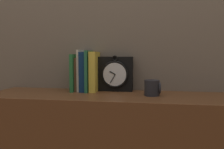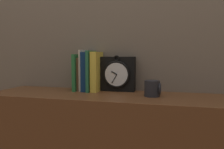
{
  "view_description": "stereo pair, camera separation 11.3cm",
  "coord_description": "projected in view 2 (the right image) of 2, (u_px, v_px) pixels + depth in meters",
  "views": [
    {
      "loc": [
        0.18,
        -1.11,
        1.1
      ],
      "look_at": [
        0.0,
        0.0,
        1.0
      ],
      "focal_mm": 35.0,
      "sensor_mm": 36.0,
      "label": 1
    },
    {
      "loc": [
        0.29,
        -1.09,
        1.1
      ],
      "look_at": [
        0.0,
        0.0,
        1.0
      ],
      "focal_mm": 35.0,
      "sensor_mm": 36.0,
      "label": 2
    }
  ],
  "objects": [
    {
      "name": "book_slot4_green",
      "position": [
        91.0,
        71.0,
        1.26
      ],
      "size": [
        0.02,
        0.14,
        0.23
      ],
      "color": "#286C44",
      "rests_on": "bookshelf"
    },
    {
      "name": "book_slot3_navy",
      "position": [
        87.0,
        71.0,
        1.27
      ],
      "size": [
        0.03,
        0.13,
        0.22
      ],
      "color": "navy",
      "rests_on": "bookshelf"
    },
    {
      "name": "book_slot1_brown",
      "position": [
        81.0,
        74.0,
        1.29
      ],
      "size": [
        0.01,
        0.11,
        0.19
      ],
      "color": "brown",
      "rests_on": "bookshelf"
    },
    {
      "name": "book_slot2_cream",
      "position": [
        84.0,
        70.0,
        1.28
      ],
      "size": [
        0.01,
        0.12,
        0.24
      ],
      "color": "beige",
      "rests_on": "bookshelf"
    },
    {
      "name": "book_slot5_yellow",
      "position": [
        97.0,
        72.0,
        1.25
      ],
      "size": [
        0.04,
        0.13,
        0.23
      ],
      "color": "yellow",
      "rests_on": "bookshelf"
    },
    {
      "name": "wall_back",
      "position": [
        121.0,
        22.0,
        1.3
      ],
      "size": [
        6.0,
        0.05,
        2.6
      ],
      "color": "#756656",
      "rests_on": "ground_plane"
    },
    {
      "name": "clock",
      "position": [
        118.0,
        74.0,
        1.25
      ],
      "size": [
        0.2,
        0.08,
        0.21
      ],
      "color": "black",
      "rests_on": "bookshelf"
    },
    {
      "name": "mug",
      "position": [
        153.0,
        88.0,
        1.09
      ],
      "size": [
        0.08,
        0.08,
        0.08
      ],
      "color": "#232328",
      "rests_on": "bookshelf"
    },
    {
      "name": "book_slot0_green",
      "position": [
        78.0,
        72.0,
        1.28
      ],
      "size": [
        0.02,
        0.13,
        0.21
      ],
      "color": "#276E37",
      "rests_on": "bookshelf"
    }
  ]
}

